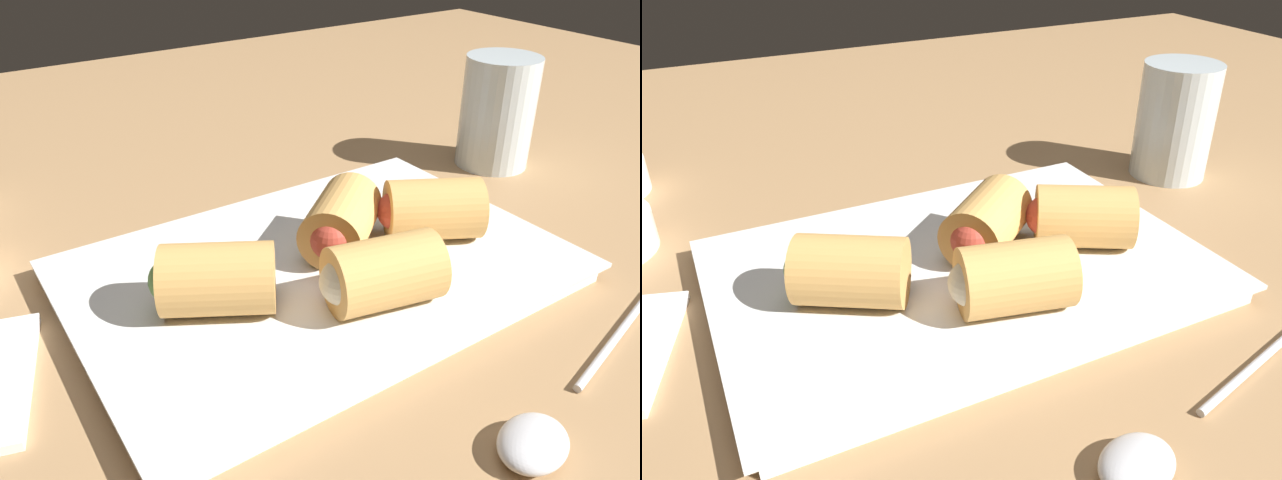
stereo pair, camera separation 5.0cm
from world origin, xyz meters
TOP-DOWN VIEW (x-y plane):
  - table_surface at (0.00, 0.00)cm, footprint 180.00×140.00cm
  - serving_plate at (3.82, -1.93)cm, footprint 33.67×23.21cm
  - roll_front_left at (3.96, -8.06)cm, footprint 7.99×5.92cm
  - roll_front_right at (-4.75, -2.81)cm, footprint 8.20×7.38cm
  - roll_back_left at (5.88, -1.39)cm, footprint 8.16×7.85cm
  - roll_back_right at (12.45, -3.33)cm, footprint 8.19×7.29cm
  - spoon at (5.35, -20.26)cm, footprint 20.35×6.83cm
  - drinking_glass at (29.88, 5.99)cm, footprint 7.04×7.04cm

SIDE VIEW (x-z plane):
  - table_surface at x=0.00cm, z-range 0.00..2.00cm
  - spoon at x=5.35cm, z-range 1.93..3.41cm
  - serving_plate at x=3.82cm, z-range 2.01..3.51cm
  - roll_front_left at x=3.96cm, z-range 3.50..8.02cm
  - roll_front_right at x=-4.75cm, z-range 3.50..8.02cm
  - roll_back_left at x=5.88cm, z-range 3.50..8.02cm
  - roll_back_right at x=12.45cm, z-range 3.50..8.02cm
  - drinking_glass at x=29.88cm, z-range 2.00..12.65cm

